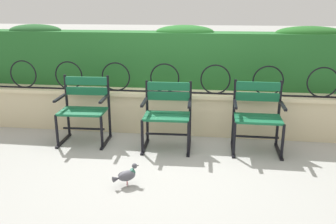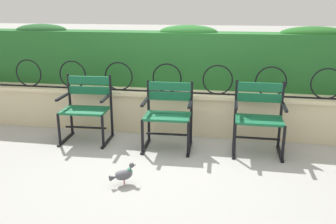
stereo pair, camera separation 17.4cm
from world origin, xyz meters
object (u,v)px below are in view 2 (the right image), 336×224
park_chair_right (259,116)px  pigeon_far_side (123,174)px  park_chair_left (87,107)px  park_chair_centre (168,113)px

park_chair_right → pigeon_far_side: (-1.42, -1.18, -0.36)m
pigeon_far_side → park_chair_left: bearing=126.5°
park_chair_centre → park_chair_right: size_ratio=0.96×
park_chair_centre → park_chair_right: bearing=2.9°
park_chair_centre → pigeon_far_side: (-0.27, -1.12, -0.35)m
park_chair_left → park_chair_right: 2.29m
pigeon_far_side → park_chair_centre: bearing=76.5°
park_chair_right → park_chair_centre: bearing=-177.1°
park_chair_left → park_chair_right: size_ratio=1.00×
park_chair_right → pigeon_far_side: 1.88m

